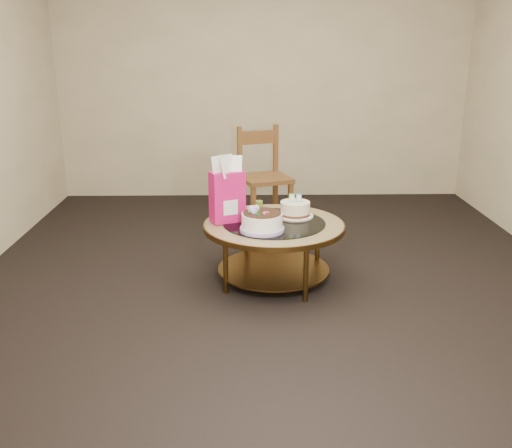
{
  "coord_description": "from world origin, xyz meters",
  "views": [
    {
      "loc": [
        -0.21,
        -3.9,
        1.7
      ],
      "look_at": [
        -0.13,
        0.02,
        0.44
      ],
      "focal_mm": 40.0,
      "sensor_mm": 36.0,
      "label": 1
    }
  ],
  "objects_px": {
    "cream_cake": "(295,209)",
    "dining_chair": "(263,176)",
    "coffee_table": "(274,233)",
    "gift_bag": "(227,190)",
    "decorated_cake": "(262,223)"
  },
  "relations": [
    {
      "from": "cream_cake",
      "to": "dining_chair",
      "type": "relative_size",
      "value": 0.29
    },
    {
      "from": "coffee_table",
      "to": "gift_bag",
      "type": "xyz_separation_m",
      "value": [
        -0.33,
        0.04,
        0.31
      ]
    },
    {
      "from": "coffee_table",
      "to": "decorated_cake",
      "type": "xyz_separation_m",
      "value": [
        -0.09,
        -0.18,
        0.14
      ]
    },
    {
      "from": "decorated_cake",
      "to": "cream_cake",
      "type": "distance_m",
      "value": 0.42
    },
    {
      "from": "decorated_cake",
      "to": "cream_cake",
      "type": "bearing_deg",
      "value": 52.38
    },
    {
      "from": "coffee_table",
      "to": "gift_bag",
      "type": "relative_size",
      "value": 2.16
    },
    {
      "from": "coffee_table",
      "to": "decorated_cake",
      "type": "distance_m",
      "value": 0.25
    },
    {
      "from": "dining_chair",
      "to": "cream_cake",
      "type": "bearing_deg",
      "value": -100.58
    },
    {
      "from": "coffee_table",
      "to": "cream_cake",
      "type": "distance_m",
      "value": 0.26
    },
    {
      "from": "coffee_table",
      "to": "dining_chair",
      "type": "bearing_deg",
      "value": 91.3
    },
    {
      "from": "gift_bag",
      "to": "dining_chair",
      "type": "height_order",
      "value": "dining_chair"
    },
    {
      "from": "decorated_cake",
      "to": "gift_bag",
      "type": "height_order",
      "value": "gift_bag"
    },
    {
      "from": "cream_cake",
      "to": "gift_bag",
      "type": "distance_m",
      "value": 0.54
    },
    {
      "from": "decorated_cake",
      "to": "cream_cake",
      "type": "relative_size",
      "value": 1.12
    },
    {
      "from": "cream_cake",
      "to": "dining_chair",
      "type": "xyz_separation_m",
      "value": [
        -0.2,
        1.24,
        -0.04
      ]
    }
  ]
}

